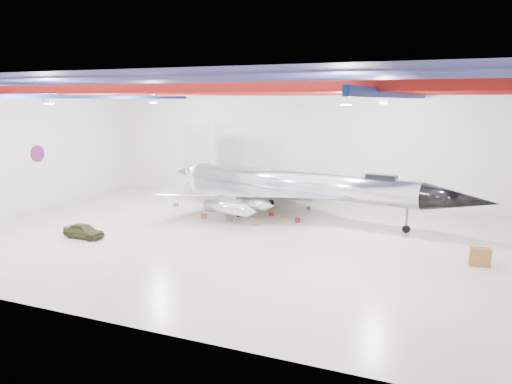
% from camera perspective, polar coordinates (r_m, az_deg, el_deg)
% --- Properties ---
extents(floor, '(40.00, 40.00, 0.00)m').
position_cam_1_polar(floor, '(36.70, -3.51, -5.02)').
color(floor, beige).
rests_on(floor, ground).
extents(wall_back, '(40.00, 0.00, 40.00)m').
position_cam_1_polar(wall_back, '(49.42, 4.26, 5.47)').
color(wall_back, silver).
rests_on(wall_back, floor).
extents(wall_left, '(0.00, 30.00, 30.00)m').
position_cam_1_polar(wall_left, '(48.03, -25.52, 4.33)').
color(wall_left, silver).
rests_on(wall_left, floor).
extents(ceiling, '(40.00, 40.00, 0.00)m').
position_cam_1_polar(ceiling, '(35.39, -3.71, 12.41)').
color(ceiling, '#0A0F38').
rests_on(ceiling, wall_back).
extents(ceiling_structure, '(39.50, 29.50, 1.08)m').
position_cam_1_polar(ceiling_structure, '(35.38, -3.70, 11.32)').
color(ceiling_structure, maroon).
rests_on(ceiling_structure, ceiling).
extents(wall_roundel, '(0.10, 1.50, 1.50)m').
position_cam_1_polar(wall_roundel, '(49.37, -23.69, 4.03)').
color(wall_roundel, '#B21414').
rests_on(wall_roundel, wall_left).
extents(jet_aircraft, '(28.98, 19.31, 7.94)m').
position_cam_1_polar(jet_aircraft, '(42.06, 4.62, 0.61)').
color(jet_aircraft, silver).
rests_on(jet_aircraft, floor).
extents(jeep, '(3.18, 1.38, 1.07)m').
position_cam_1_polar(jeep, '(38.00, -19.10, -4.21)').
color(jeep, '#37371B').
rests_on(jeep, floor).
extents(desk, '(1.25, 0.70, 1.10)m').
position_cam_1_polar(desk, '(32.91, 24.23, -6.78)').
color(desk, brown).
rests_on(desk, floor).
extents(crate_ply, '(0.59, 0.54, 0.34)m').
position_cam_1_polar(crate_ply, '(42.15, -5.96, -2.78)').
color(crate_ply, olive).
rests_on(crate_ply, floor).
extents(toolbox_red, '(0.50, 0.46, 0.28)m').
position_cam_1_polar(toolbox_red, '(42.79, 1.79, -2.56)').
color(toolbox_red, maroon).
rests_on(toolbox_red, floor).
extents(engine_drum, '(0.57, 0.57, 0.49)m').
position_cam_1_polar(engine_drum, '(41.12, -3.00, -2.96)').
color(engine_drum, '#59595B').
rests_on(engine_drum, floor).
extents(parts_bin, '(0.64, 0.58, 0.36)m').
position_cam_1_polar(parts_bin, '(40.87, 3.28, -3.14)').
color(parts_bin, olive).
rests_on(parts_bin, floor).
extents(crate_small, '(0.42, 0.33, 0.29)m').
position_cam_1_polar(crate_small, '(47.28, -9.15, -1.43)').
color(crate_small, '#59595B').
rests_on(crate_small, floor).
extents(tool_chest, '(0.48, 0.48, 0.36)m').
position_cam_1_polar(tool_chest, '(40.68, 4.78, -3.23)').
color(tool_chest, maroon).
rests_on(tool_chest, floor).
extents(oil_barrel, '(0.68, 0.61, 0.39)m').
position_cam_1_polar(oil_barrel, '(39.57, 0.06, -3.56)').
color(oil_barrel, olive).
rests_on(oil_barrel, floor).
extents(spares_box, '(0.39, 0.39, 0.31)m').
position_cam_1_polar(spares_box, '(45.50, 6.04, -1.81)').
color(spares_box, '#59595B').
rests_on(spares_box, floor).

